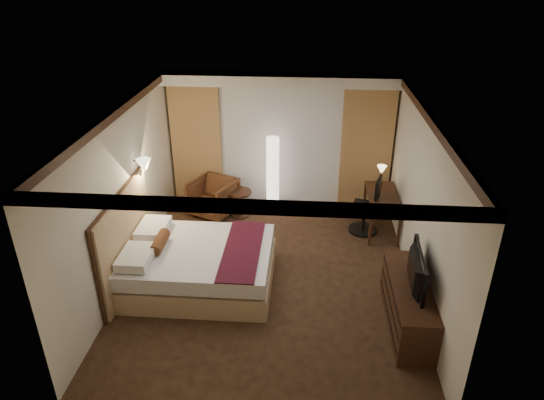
# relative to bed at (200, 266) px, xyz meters

# --- Properties ---
(floor) EXTENTS (4.50, 5.50, 0.01)m
(floor) POSITION_rel_bed_xyz_m (1.07, 0.33, -0.33)
(floor) COLOR black
(floor) RESTS_ON ground
(ceiling) EXTENTS (4.50, 5.50, 0.01)m
(ceiling) POSITION_rel_bed_xyz_m (1.07, 0.33, 2.37)
(ceiling) COLOR white
(ceiling) RESTS_ON back_wall
(back_wall) EXTENTS (4.50, 0.02, 2.70)m
(back_wall) POSITION_rel_bed_xyz_m (1.07, 3.08, 1.02)
(back_wall) COLOR beige
(back_wall) RESTS_ON floor
(left_wall) EXTENTS (0.02, 5.50, 2.70)m
(left_wall) POSITION_rel_bed_xyz_m (-1.18, 0.33, 1.02)
(left_wall) COLOR beige
(left_wall) RESTS_ON floor
(right_wall) EXTENTS (0.02, 5.50, 2.70)m
(right_wall) POSITION_rel_bed_xyz_m (3.32, 0.33, 1.02)
(right_wall) COLOR beige
(right_wall) RESTS_ON floor
(crown_molding) EXTENTS (4.50, 5.50, 0.12)m
(crown_molding) POSITION_rel_bed_xyz_m (1.07, 0.33, 2.31)
(crown_molding) COLOR black
(crown_molding) RESTS_ON ceiling
(soffit) EXTENTS (4.50, 0.50, 0.20)m
(soffit) POSITION_rel_bed_xyz_m (1.07, 2.83, 2.27)
(soffit) COLOR white
(soffit) RESTS_ON ceiling
(curtain_sheer) EXTENTS (2.48, 0.04, 2.45)m
(curtain_sheer) POSITION_rel_bed_xyz_m (1.07, 3.00, 0.92)
(curtain_sheer) COLOR silver
(curtain_sheer) RESTS_ON back_wall
(curtain_left_drape) EXTENTS (1.00, 0.14, 2.45)m
(curtain_left_drape) POSITION_rel_bed_xyz_m (-0.63, 2.94, 0.92)
(curtain_left_drape) COLOR tan
(curtain_left_drape) RESTS_ON back_wall
(curtain_right_drape) EXTENTS (1.00, 0.14, 2.45)m
(curtain_right_drape) POSITION_rel_bed_xyz_m (2.77, 2.94, 0.92)
(curtain_right_drape) COLOR tan
(curtain_right_drape) RESTS_ON back_wall
(wall_sconce) EXTENTS (0.24, 0.24, 0.24)m
(wall_sconce) POSITION_rel_bed_xyz_m (-1.02, 0.87, 1.29)
(wall_sconce) COLOR white
(wall_sconce) RESTS_ON left_wall
(bed) EXTENTS (2.24, 1.75, 0.66)m
(bed) POSITION_rel_bed_xyz_m (0.00, 0.00, 0.00)
(bed) COLOR white
(bed) RESTS_ON floor
(headboard) EXTENTS (0.12, 2.05, 1.50)m
(headboard) POSITION_rel_bed_xyz_m (-1.13, 0.00, 0.42)
(headboard) COLOR tan
(headboard) RESTS_ON floor
(armchair) EXTENTS (1.03, 1.01, 0.82)m
(armchair) POSITION_rel_bed_xyz_m (-0.22, 2.30, 0.08)
(armchair) COLOR #4C2216
(armchair) RESTS_ON floor
(side_table) EXTENTS (0.49, 0.49, 0.53)m
(side_table) POSITION_rel_bed_xyz_m (0.31, 2.27, -0.06)
(side_table) COLOR black
(side_table) RESTS_ON floor
(floor_lamp) EXTENTS (0.33, 0.33, 1.59)m
(floor_lamp) POSITION_rel_bed_xyz_m (0.95, 2.52, 0.46)
(floor_lamp) COLOR white
(floor_lamp) RESTS_ON floor
(desk) EXTENTS (0.55, 1.21, 0.75)m
(desk) POSITION_rel_bed_xyz_m (3.02, 1.89, 0.05)
(desk) COLOR black
(desk) RESTS_ON floor
(desk_lamp) EXTENTS (0.18, 0.18, 0.34)m
(desk_lamp) POSITION_rel_bed_xyz_m (3.02, 2.35, 0.59)
(desk_lamp) COLOR #FFD899
(desk_lamp) RESTS_ON desk
(office_chair) EXTENTS (0.67, 0.67, 1.12)m
(office_chair) POSITION_rel_bed_xyz_m (2.70, 1.84, 0.23)
(office_chair) COLOR black
(office_chair) RESTS_ON floor
(dresser) EXTENTS (0.50, 1.71, 0.66)m
(dresser) POSITION_rel_bed_xyz_m (3.07, -0.71, 0.00)
(dresser) COLOR black
(dresser) RESTS_ON floor
(television) EXTENTS (0.63, 1.03, 0.13)m
(television) POSITION_rel_bed_xyz_m (3.04, -0.71, 0.63)
(television) COLOR black
(television) RESTS_ON dresser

